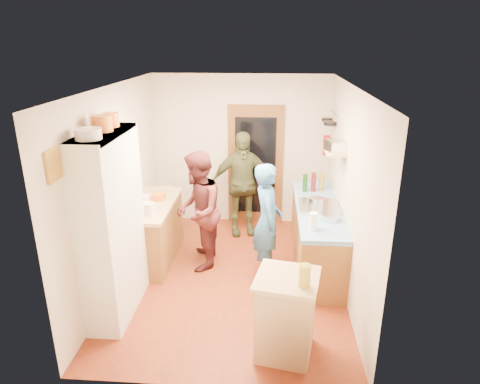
# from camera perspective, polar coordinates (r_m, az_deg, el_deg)

# --- Properties ---
(floor) EXTENTS (3.00, 4.00, 0.02)m
(floor) POSITION_cam_1_polar(r_m,az_deg,el_deg) (6.09, -1.18, -11.35)
(floor) COLOR maroon
(floor) RESTS_ON ground
(ceiling) EXTENTS (3.00, 4.00, 0.02)m
(ceiling) POSITION_cam_1_polar(r_m,az_deg,el_deg) (5.23, -1.39, 13.98)
(ceiling) COLOR silver
(ceiling) RESTS_ON ground
(wall_back) EXTENTS (3.00, 0.02, 2.60)m
(wall_back) POSITION_cam_1_polar(r_m,az_deg,el_deg) (7.44, 0.16, 5.52)
(wall_back) COLOR beige
(wall_back) RESTS_ON ground
(wall_front) EXTENTS (3.00, 0.02, 2.60)m
(wall_front) POSITION_cam_1_polar(r_m,az_deg,el_deg) (3.71, -4.20, -10.11)
(wall_front) COLOR beige
(wall_front) RESTS_ON ground
(wall_left) EXTENTS (0.02, 4.00, 2.60)m
(wall_left) POSITION_cam_1_polar(r_m,az_deg,el_deg) (5.86, -16.15, 0.68)
(wall_left) COLOR beige
(wall_left) RESTS_ON ground
(wall_right) EXTENTS (0.02, 4.00, 2.60)m
(wall_right) POSITION_cam_1_polar(r_m,az_deg,el_deg) (5.60, 14.31, -0.04)
(wall_right) COLOR beige
(wall_right) RESTS_ON ground
(door_frame) EXTENTS (0.95, 0.06, 2.10)m
(door_frame) POSITION_cam_1_polar(r_m,az_deg,el_deg) (7.46, 2.06, 3.54)
(door_frame) COLOR brown
(door_frame) RESTS_ON ground
(door_glass) EXTENTS (0.70, 0.02, 1.70)m
(door_glass) POSITION_cam_1_polar(r_m,az_deg,el_deg) (7.43, 2.05, 3.47)
(door_glass) COLOR black
(door_glass) RESTS_ON door_frame
(hutch_body) EXTENTS (0.40, 1.20, 2.20)m
(hutch_body) POSITION_cam_1_polar(r_m,az_deg,el_deg) (5.16, -16.68, -4.40)
(hutch_body) COLOR silver
(hutch_body) RESTS_ON ground
(hutch_top_shelf) EXTENTS (0.40, 1.14, 0.04)m
(hutch_top_shelf) POSITION_cam_1_polar(r_m,az_deg,el_deg) (4.83, -17.94, 7.37)
(hutch_top_shelf) COLOR silver
(hutch_top_shelf) RESTS_ON hutch_body
(plate_stack) EXTENTS (0.26, 0.26, 0.11)m
(plate_stack) POSITION_cam_1_polar(r_m,az_deg,el_deg) (4.52, -19.58, 7.32)
(plate_stack) COLOR white
(plate_stack) RESTS_ON hutch_top_shelf
(orange_pot_a) EXTENTS (0.21, 0.21, 0.17)m
(orange_pot_a) POSITION_cam_1_polar(r_m,az_deg,el_deg) (4.85, -17.89, 8.70)
(orange_pot_a) COLOR orange
(orange_pot_a) RESTS_ON hutch_top_shelf
(orange_pot_b) EXTENTS (0.18, 0.18, 0.16)m
(orange_pot_b) POSITION_cam_1_polar(r_m,az_deg,el_deg) (5.09, -16.82, 9.22)
(orange_pot_b) COLOR orange
(orange_pot_b) RESTS_ON hutch_top_shelf
(left_counter_base) EXTENTS (0.60, 1.40, 0.85)m
(left_counter_base) POSITION_cam_1_polar(r_m,az_deg,el_deg) (6.48, -11.51, -5.38)
(left_counter_base) COLOR brown
(left_counter_base) RESTS_ON ground
(left_counter_top) EXTENTS (0.64, 1.44, 0.05)m
(left_counter_top) POSITION_cam_1_polar(r_m,az_deg,el_deg) (6.31, -11.78, -1.68)
(left_counter_top) COLOR tan
(left_counter_top) RESTS_ON left_counter_base
(toaster) EXTENTS (0.24, 0.18, 0.16)m
(toaster) POSITION_cam_1_polar(r_m,az_deg,el_deg) (5.89, -12.42, -2.18)
(toaster) COLOR white
(toaster) RESTS_ON left_counter_top
(kettle) EXTENTS (0.18, 0.18, 0.16)m
(kettle) POSITION_cam_1_polar(r_m,az_deg,el_deg) (6.17, -12.61, -1.19)
(kettle) COLOR white
(kettle) RESTS_ON left_counter_top
(orange_bowl) EXTENTS (0.21, 0.21, 0.09)m
(orange_bowl) POSITION_cam_1_polar(r_m,az_deg,el_deg) (6.40, -10.78, -0.60)
(orange_bowl) COLOR orange
(orange_bowl) RESTS_ON left_counter_top
(chopping_board) EXTENTS (0.35, 0.29, 0.02)m
(chopping_board) POSITION_cam_1_polar(r_m,az_deg,el_deg) (6.81, -10.38, 0.38)
(chopping_board) COLOR tan
(chopping_board) RESTS_ON left_counter_top
(right_counter_base) EXTENTS (0.60, 2.20, 0.84)m
(right_counter_base) POSITION_cam_1_polar(r_m,az_deg,el_deg) (6.34, 10.13, -5.92)
(right_counter_base) COLOR brown
(right_counter_base) RESTS_ON ground
(right_counter_top) EXTENTS (0.62, 2.22, 0.06)m
(right_counter_top) POSITION_cam_1_polar(r_m,az_deg,el_deg) (6.16, 10.38, -2.15)
(right_counter_top) COLOR blue
(right_counter_top) RESTS_ON right_counter_base
(hob) EXTENTS (0.55, 0.58, 0.04)m
(hob) POSITION_cam_1_polar(r_m,az_deg,el_deg) (6.11, 10.45, -1.86)
(hob) COLOR silver
(hob) RESTS_ON right_counter_top
(pot_on_hob) EXTENTS (0.20, 0.20, 0.13)m
(pot_on_hob) POSITION_cam_1_polar(r_m,az_deg,el_deg) (6.01, 10.08, -1.33)
(pot_on_hob) COLOR silver
(pot_on_hob) RESTS_ON hob
(bottle_a) EXTENTS (0.09, 0.09, 0.28)m
(bottle_a) POSITION_cam_1_polar(r_m,az_deg,el_deg) (6.67, 8.67, 1.22)
(bottle_a) COLOR #143F14
(bottle_a) RESTS_ON right_counter_top
(bottle_b) EXTENTS (0.08, 0.08, 0.30)m
(bottle_b) POSITION_cam_1_polar(r_m,az_deg,el_deg) (6.69, 9.77, 1.30)
(bottle_b) COLOR #591419
(bottle_b) RESTS_ON right_counter_top
(bottle_c) EXTENTS (0.09, 0.09, 0.29)m
(bottle_c) POSITION_cam_1_polar(r_m,az_deg,el_deg) (6.75, 10.83, 1.37)
(bottle_c) COLOR olive
(bottle_c) RESTS_ON right_counter_top
(paper_towel) EXTENTS (0.11, 0.11, 0.23)m
(paper_towel) POSITION_cam_1_polar(r_m,az_deg,el_deg) (5.36, 9.72, -3.89)
(paper_towel) COLOR white
(paper_towel) RESTS_ON right_counter_top
(mixing_bowl) EXTENTS (0.28, 0.28, 0.09)m
(mixing_bowl) POSITION_cam_1_polar(r_m,az_deg,el_deg) (5.70, 11.91, -3.30)
(mixing_bowl) COLOR silver
(mixing_bowl) RESTS_ON right_counter_top
(island_base) EXTENTS (0.64, 0.64, 0.86)m
(island_base) POSITION_cam_1_polar(r_m,az_deg,el_deg) (4.62, 6.10, -16.30)
(island_base) COLOR tan
(island_base) RESTS_ON ground
(island_top) EXTENTS (0.73, 0.73, 0.05)m
(island_top) POSITION_cam_1_polar(r_m,az_deg,el_deg) (4.37, 6.32, -11.48)
(island_top) COLOR tan
(island_top) RESTS_ON island_base
(cutting_board) EXTENTS (0.40, 0.34, 0.02)m
(cutting_board) POSITION_cam_1_polar(r_m,az_deg,el_deg) (4.41, 5.78, -10.96)
(cutting_board) COLOR white
(cutting_board) RESTS_ON island_top
(oil_jar) EXTENTS (0.13, 0.13, 0.23)m
(oil_jar) POSITION_cam_1_polar(r_m,az_deg,el_deg) (4.18, 8.61, -10.95)
(oil_jar) COLOR #AD9E2D
(oil_jar) RESTS_ON island_top
(pan_rail) EXTENTS (0.02, 0.65, 0.02)m
(pan_rail) POSITION_cam_1_polar(r_m,az_deg,el_deg) (6.87, 12.33, 10.24)
(pan_rail) COLOR silver
(pan_rail) RESTS_ON wall_right
(pan_hang_a) EXTENTS (0.18, 0.18, 0.05)m
(pan_hang_a) POSITION_cam_1_polar(r_m,az_deg,el_deg) (6.71, 11.93, 8.92)
(pan_hang_a) COLOR black
(pan_hang_a) RESTS_ON pan_rail
(pan_hang_b) EXTENTS (0.16, 0.16, 0.05)m
(pan_hang_b) POSITION_cam_1_polar(r_m,az_deg,el_deg) (6.91, 11.71, 9.07)
(pan_hang_b) COLOR black
(pan_hang_b) RESTS_ON pan_rail
(pan_hang_c) EXTENTS (0.17, 0.17, 0.05)m
(pan_hang_c) POSITION_cam_1_polar(r_m,az_deg,el_deg) (7.10, 11.52, 9.46)
(pan_hang_c) COLOR black
(pan_hang_c) RESTS_ON pan_rail
(wall_shelf) EXTENTS (0.26, 0.42, 0.03)m
(wall_shelf) POSITION_cam_1_polar(r_m,az_deg,el_deg) (5.88, 12.58, 5.15)
(wall_shelf) COLOR tan
(wall_shelf) RESTS_ON wall_right
(radio) EXTENTS (0.28, 0.34, 0.15)m
(radio) POSITION_cam_1_polar(r_m,az_deg,el_deg) (5.86, 12.64, 6.00)
(radio) COLOR silver
(radio) RESTS_ON wall_shelf
(ext_bracket) EXTENTS (0.06, 0.10, 0.04)m
(ext_bracket) POSITION_cam_1_polar(r_m,az_deg,el_deg) (7.16, 11.87, 5.74)
(ext_bracket) COLOR black
(ext_bracket) RESTS_ON wall_right
(fire_extinguisher) EXTENTS (0.11, 0.11, 0.32)m
(fire_extinguisher) POSITION_cam_1_polar(r_m,az_deg,el_deg) (7.14, 11.42, 6.14)
(fire_extinguisher) COLOR red
(fire_extinguisher) RESTS_ON wall_right
(picture_frame) EXTENTS (0.03, 0.25, 0.30)m
(picture_frame) POSITION_cam_1_polar(r_m,az_deg,el_deg) (4.28, -23.60, 3.31)
(picture_frame) COLOR gold
(picture_frame) RESTS_ON wall_left
(person_hob) EXTENTS (0.46, 0.63, 1.62)m
(person_hob) POSITION_cam_1_polar(r_m,az_deg,el_deg) (5.79, 3.99, -3.98)
(person_hob) COLOR #31649D
(person_hob) RESTS_ON ground
(person_left) EXTENTS (0.70, 0.87, 1.71)m
(person_left) POSITION_cam_1_polar(r_m,az_deg,el_deg) (6.07, -5.28, -2.40)
(person_left) COLOR #4C1E1F
(person_left) RESTS_ON ground
(person_back) EXTENTS (1.10, 0.65, 1.76)m
(person_back) POSITION_cam_1_polar(r_m,az_deg,el_deg) (7.05, 0.32, 1.10)
(person_back) COLOR #3C4125
(person_back) RESTS_ON ground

